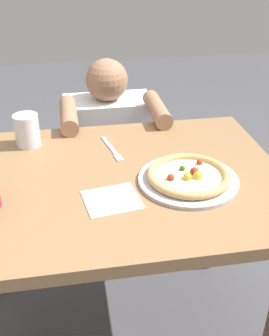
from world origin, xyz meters
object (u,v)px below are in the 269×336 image
fork (112,149)px  diner_seated (110,164)px  water_cup_clear (27,130)px  pizza_near (188,177)px

fork → diner_seated: 0.59m
water_cup_clear → fork: bearing=-17.1°
pizza_near → diner_seated: size_ratio=0.34×
diner_seated → water_cup_clear: bearing=-130.4°
diner_seated → fork: bearing=-94.6°
diner_seated → pizza_near: bearing=-77.0°
pizza_near → water_cup_clear: bearing=145.7°
pizza_near → diner_seated: 0.84m
pizza_near → water_cup_clear: 0.62m
pizza_near → fork: 0.33m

